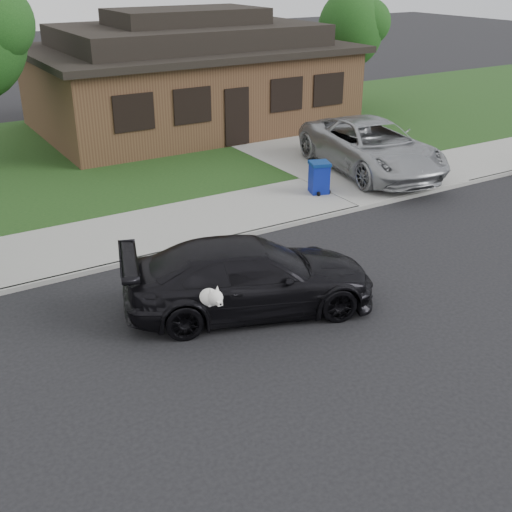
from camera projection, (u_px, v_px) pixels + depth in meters
ground at (328, 291)px, 13.87m from camera, size 120.00×120.00×0.00m
sidewalk at (219, 217)px, 17.73m from camera, size 60.00×3.00×0.12m
curb at (246, 235)px, 16.57m from camera, size 60.00×0.12×0.12m
lawn at (118, 150)px, 23.94m from camera, size 60.00×13.00×0.13m
driveway at (296, 146)px, 24.43m from camera, size 4.50×13.00×0.14m
sedan at (250, 276)px, 12.87m from camera, size 5.47×3.56×1.47m
minivan at (371, 146)px, 20.98m from camera, size 3.60×6.29×1.65m
recycling_bin at (319, 177)px, 19.19m from camera, size 0.72×0.72×0.95m
house at (189, 76)px, 26.50m from camera, size 12.60×8.60×4.65m
tree_1 at (354, 28)px, 29.20m from camera, size 3.15×3.00×5.25m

